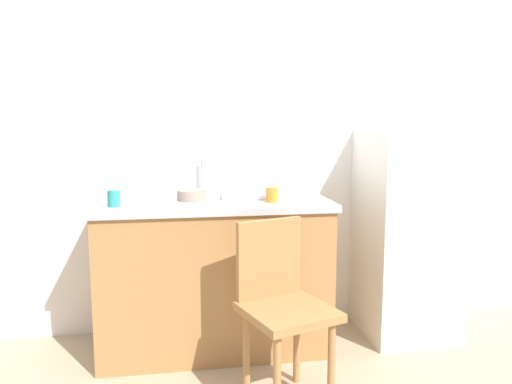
{
  "coord_description": "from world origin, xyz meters",
  "views": [
    {
      "loc": [
        -0.5,
        -2.26,
        1.38
      ],
      "look_at": [
        -0.03,
        0.6,
        0.96
      ],
      "focal_mm": 34.72,
      "sensor_mm": 36.0,
      "label": 1
    }
  ],
  "objects": [
    {
      "name": "faucet",
      "position": [
        -0.33,
        0.9,
        1.03
      ],
      "size": [
        0.02,
        0.02,
        0.23
      ],
      "primitive_type": "cylinder",
      "color": "#B7B7BC",
      "rests_on": "countertop"
    },
    {
      "name": "cup_orange",
      "position": [
        0.05,
        0.52,
        0.96
      ],
      "size": [
        0.07,
        0.07,
        0.09
      ],
      "primitive_type": "cylinder",
      "color": "orange",
      "rests_on": "countertop"
    },
    {
      "name": "cabinet_base",
      "position": [
        -0.28,
        0.65,
        0.44
      ],
      "size": [
        1.34,
        0.6,
        0.87
      ],
      "primitive_type": "cube",
      "color": "#A87542",
      "rests_on": "ground_plane"
    },
    {
      "name": "cup_teal",
      "position": [
        -0.84,
        0.52,
        0.96
      ],
      "size": [
        0.07,
        0.07,
        0.09
      ],
      "primitive_type": "cylinder",
      "color": "teal",
      "rests_on": "countertop"
    },
    {
      "name": "chair",
      "position": [
        0.0,
        0.02,
        0.5
      ],
      "size": [
        0.51,
        0.51,
        0.89
      ],
      "rotation": [
        0.0,
        0.0,
        0.33
      ],
      "color": "#A87542",
      "rests_on": "ground_plane"
    },
    {
      "name": "countertop",
      "position": [
        -0.28,
        0.65,
        0.89
      ],
      "size": [
        1.38,
        0.64,
        0.04
      ],
      "primitive_type": "cube",
      "color": "#B7B7BC",
      "rests_on": "cabinet_base"
    },
    {
      "name": "refrigerator",
      "position": [
        0.97,
        0.66,
        0.66
      ],
      "size": [
        0.56,
        0.58,
        1.32
      ],
      "primitive_type": "cube",
      "color": "silver",
      "rests_on": "ground_plane"
    },
    {
      "name": "cup_white",
      "position": [
        0.13,
        0.64,
        0.96
      ],
      "size": [
        0.08,
        0.08,
        0.09
      ],
      "primitive_type": "cylinder",
      "color": "white",
      "rests_on": "countertop"
    },
    {
      "name": "back_wall",
      "position": [
        0.0,
        1.0,
        1.34
      ],
      "size": [
        4.8,
        0.1,
        2.68
      ],
      "primitive_type": "cube",
      "color": "white",
      "rests_on": "ground_plane"
    },
    {
      "name": "terracotta_bowl",
      "position": [
        -0.41,
        0.67,
        0.94
      ],
      "size": [
        0.17,
        0.17,
        0.06
      ],
      "primitive_type": "cylinder",
      "color": "gray",
      "rests_on": "countertop"
    },
    {
      "name": "dish_tray",
      "position": [
        -0.09,
        0.71,
        0.94
      ],
      "size": [
        0.28,
        0.2,
        0.05
      ],
      "primitive_type": "cube",
      "color": "white",
      "rests_on": "countertop"
    }
  ]
}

